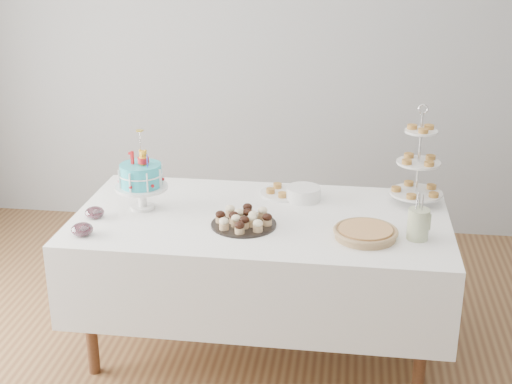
# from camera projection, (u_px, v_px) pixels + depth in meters

# --- Properties ---
(floor) EXTENTS (5.00, 5.00, 0.00)m
(floor) POSITION_uv_depth(u_px,v_px,m) (253.00, 377.00, 3.66)
(floor) COLOR brown
(floor) RESTS_ON ground
(walls) EXTENTS (5.04, 4.04, 2.70)m
(walls) POSITION_uv_depth(u_px,v_px,m) (252.00, 122.00, 3.18)
(walls) COLOR #9C9EA1
(walls) RESTS_ON floor
(table) EXTENTS (1.92, 1.02, 0.77)m
(table) POSITION_uv_depth(u_px,v_px,m) (261.00, 256.00, 3.74)
(table) COLOR white
(table) RESTS_ON floor
(birthday_cake) EXTENTS (0.27, 0.27, 0.42)m
(birthday_cake) POSITION_uv_depth(u_px,v_px,m) (142.00, 188.00, 3.72)
(birthday_cake) COLOR white
(birthday_cake) RESTS_ON table
(cupcake_tray) EXTENTS (0.33, 0.33, 0.07)m
(cupcake_tray) POSITION_uv_depth(u_px,v_px,m) (244.00, 219.00, 3.54)
(cupcake_tray) COLOR black
(cupcake_tray) RESTS_ON table
(pie) EXTENTS (0.31, 0.31, 0.05)m
(pie) POSITION_uv_depth(u_px,v_px,m) (365.00, 232.00, 3.40)
(pie) COLOR tan
(pie) RESTS_ON table
(tiered_stand) EXTENTS (0.28, 0.28, 0.55)m
(tiered_stand) POSITION_uv_depth(u_px,v_px,m) (419.00, 163.00, 3.75)
(tiered_stand) COLOR silver
(tiered_stand) RESTS_ON table
(plate_stack) EXTENTS (0.19, 0.19, 0.07)m
(plate_stack) POSITION_uv_depth(u_px,v_px,m) (303.00, 194.00, 3.87)
(plate_stack) COLOR white
(plate_stack) RESTS_ON table
(pastry_plate) EXTENTS (0.26, 0.26, 0.04)m
(pastry_plate) POSITION_uv_depth(u_px,v_px,m) (284.00, 191.00, 3.95)
(pastry_plate) COLOR white
(pastry_plate) RESTS_ON table
(jam_bowl_a) EXTENTS (0.11, 0.11, 0.06)m
(jam_bowl_a) POSITION_uv_depth(u_px,v_px,m) (82.00, 230.00, 3.43)
(jam_bowl_a) COLOR silver
(jam_bowl_a) RESTS_ON table
(jam_bowl_b) EXTENTS (0.10, 0.10, 0.06)m
(jam_bowl_b) POSITION_uv_depth(u_px,v_px,m) (95.00, 213.00, 3.64)
(jam_bowl_b) COLOR silver
(jam_bowl_b) RESTS_ON table
(utensil_pitcher) EXTENTS (0.11, 0.10, 0.23)m
(utensil_pitcher) POSITION_uv_depth(u_px,v_px,m) (418.00, 223.00, 3.37)
(utensil_pitcher) COLOR beige
(utensil_pitcher) RESTS_ON table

